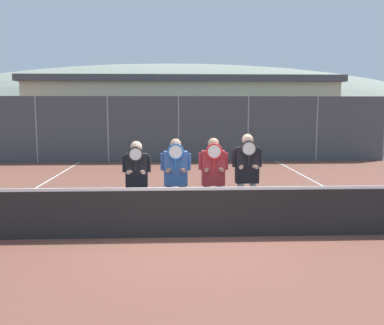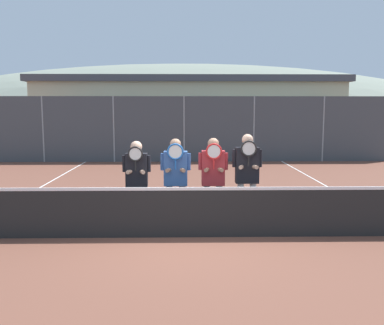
{
  "view_description": "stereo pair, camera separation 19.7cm",
  "coord_description": "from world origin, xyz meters",
  "px_view_note": "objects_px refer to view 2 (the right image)",
  "views": [
    {
      "loc": [
        -0.23,
        -7.62,
        2.38
      ],
      "look_at": [
        0.14,
        0.79,
        1.29
      ],
      "focal_mm": 40.0,
      "sensor_mm": 36.0,
      "label": 1
    },
    {
      "loc": [
        -0.03,
        -7.63,
        2.38
      ],
      "look_at": [
        0.14,
        0.79,
        1.29
      ],
      "focal_mm": 40.0,
      "sensor_mm": 36.0,
      "label": 2
    }
  ],
  "objects_px": {
    "player_leftmost": "(137,176)",
    "player_center_right": "(213,175)",
    "car_far_left": "(98,136)",
    "car_center": "(302,136)",
    "player_center_left": "(176,175)",
    "player_rightmost": "(247,172)",
    "car_left_of_center": "(204,138)"
  },
  "relations": [
    {
      "from": "player_leftmost",
      "to": "player_center_right",
      "type": "relative_size",
      "value": 0.97
    },
    {
      "from": "player_leftmost",
      "to": "car_far_left",
      "type": "relative_size",
      "value": 0.37
    },
    {
      "from": "player_center_right",
      "to": "car_center",
      "type": "bearing_deg",
      "value": 67.58
    },
    {
      "from": "car_far_left",
      "to": "car_center",
      "type": "height_order",
      "value": "car_far_left"
    },
    {
      "from": "player_center_left",
      "to": "player_center_right",
      "type": "bearing_deg",
      "value": -1.31
    },
    {
      "from": "player_center_left",
      "to": "player_rightmost",
      "type": "distance_m",
      "value": 1.41
    },
    {
      "from": "player_rightmost",
      "to": "player_center_left",
      "type": "bearing_deg",
      "value": -179.23
    },
    {
      "from": "player_center_right",
      "to": "car_left_of_center",
      "type": "height_order",
      "value": "player_center_right"
    },
    {
      "from": "player_leftmost",
      "to": "car_center",
      "type": "bearing_deg",
      "value": 62.14
    },
    {
      "from": "player_center_left",
      "to": "car_left_of_center",
      "type": "height_order",
      "value": "player_center_left"
    },
    {
      "from": "player_leftmost",
      "to": "car_far_left",
      "type": "height_order",
      "value": "car_far_left"
    },
    {
      "from": "player_leftmost",
      "to": "player_center_left",
      "type": "xyz_separation_m",
      "value": [
        0.76,
        0.0,
        0.03
      ]
    },
    {
      "from": "car_left_of_center",
      "to": "player_rightmost",
      "type": "bearing_deg",
      "value": -89.09
    },
    {
      "from": "player_leftmost",
      "to": "car_left_of_center",
      "type": "relative_size",
      "value": 0.39
    },
    {
      "from": "player_rightmost",
      "to": "car_center",
      "type": "distance_m",
      "value": 13.74
    },
    {
      "from": "player_leftmost",
      "to": "car_center",
      "type": "xyz_separation_m",
      "value": [
        6.84,
        12.95,
        -0.11
      ]
    },
    {
      "from": "player_center_left",
      "to": "player_rightmost",
      "type": "height_order",
      "value": "player_rightmost"
    },
    {
      "from": "player_center_right",
      "to": "car_far_left",
      "type": "height_order",
      "value": "car_far_left"
    },
    {
      "from": "player_center_left",
      "to": "car_center",
      "type": "distance_m",
      "value": 14.3
    },
    {
      "from": "player_center_left",
      "to": "car_far_left",
      "type": "relative_size",
      "value": 0.38
    },
    {
      "from": "player_rightmost",
      "to": "car_left_of_center",
      "type": "height_order",
      "value": "player_rightmost"
    },
    {
      "from": "car_left_of_center",
      "to": "player_center_left",
      "type": "bearing_deg",
      "value": -95.3
    },
    {
      "from": "player_center_right",
      "to": "car_far_left",
      "type": "distance_m",
      "value": 13.58
    },
    {
      "from": "player_leftmost",
      "to": "player_rightmost",
      "type": "height_order",
      "value": "player_rightmost"
    },
    {
      "from": "player_leftmost",
      "to": "player_rightmost",
      "type": "distance_m",
      "value": 2.17
    },
    {
      "from": "car_center",
      "to": "player_rightmost",
      "type": "bearing_deg",
      "value": -109.89
    },
    {
      "from": "player_leftmost",
      "to": "car_left_of_center",
      "type": "bearing_deg",
      "value": 81.38
    },
    {
      "from": "player_center_left",
      "to": "car_center",
      "type": "bearing_deg",
      "value": 64.83
    },
    {
      "from": "car_far_left",
      "to": "car_left_of_center",
      "type": "xyz_separation_m",
      "value": [
        5.21,
        0.25,
        -0.09
      ]
    },
    {
      "from": "player_center_right",
      "to": "car_far_left",
      "type": "bearing_deg",
      "value": 110.46
    },
    {
      "from": "player_leftmost",
      "to": "player_center_right",
      "type": "distance_m",
      "value": 1.5
    },
    {
      "from": "player_rightmost",
      "to": "car_left_of_center",
      "type": "relative_size",
      "value": 0.42
    }
  ]
}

